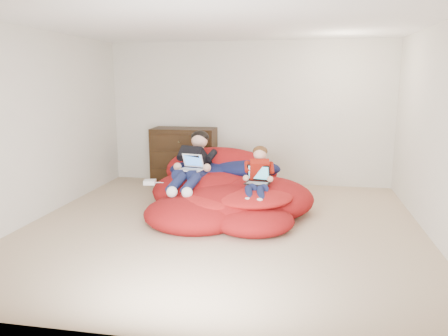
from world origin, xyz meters
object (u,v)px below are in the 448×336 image
at_px(laptop_white, 192,166).
at_px(laptop_black, 258,179).
at_px(dresser, 184,156).
at_px(older_boy, 194,161).
at_px(younger_boy, 258,174).
at_px(beanbag_pile, 226,193).

relative_size(laptop_white, laptop_black, 1.05).
height_order(dresser, older_boy, older_boy).
height_order(younger_boy, laptop_white, younger_boy).
height_order(beanbag_pile, older_boy, older_boy).
bearing_deg(laptop_black, younger_boy, 90.00).
height_order(older_boy, younger_boy, older_boy).
bearing_deg(younger_boy, beanbag_pile, 151.40).
distance_m(dresser, laptop_white, 1.59).
relative_size(dresser, beanbag_pile, 0.46).
bearing_deg(dresser, beanbag_pile, -55.09).
relative_size(dresser, laptop_black, 3.24).
bearing_deg(laptop_white, laptop_black, -15.98).
relative_size(younger_boy, laptop_black, 2.54).
distance_m(older_boy, younger_boy, 1.05).
height_order(dresser, younger_boy, dresser).
bearing_deg(dresser, laptop_white, -70.50).
xyz_separation_m(dresser, laptop_black, (1.51, -1.77, 0.05)).
xyz_separation_m(dresser, beanbag_pile, (1.03, -1.48, -0.25)).
xyz_separation_m(laptop_white, laptop_black, (0.98, -0.28, -0.09)).
height_order(dresser, laptop_white, dresser).
relative_size(older_boy, laptop_black, 3.91).
distance_m(laptop_white, laptop_black, 1.02).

